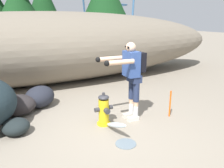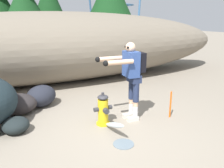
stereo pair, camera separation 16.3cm
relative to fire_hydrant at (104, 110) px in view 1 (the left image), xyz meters
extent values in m
cube|color=gray|center=(0.07, -0.37, -0.34)|extent=(56.00, 56.00, 0.04)
ellipsoid|color=#756B5B|center=(0.07, 3.87, 0.85)|extent=(13.55, 3.20, 2.34)
cylinder|color=gold|center=(0.00, 0.01, -0.30)|extent=(0.29, 0.29, 0.04)
cylinder|color=gold|center=(0.00, 0.01, -0.02)|extent=(0.21, 0.21, 0.50)
ellipsoid|color=#333338|center=(0.00, 0.01, 0.28)|extent=(0.22, 0.22, 0.10)
cylinder|color=#333338|center=(0.00, 0.01, 0.35)|extent=(0.06, 0.06, 0.05)
cylinder|color=#333338|center=(-0.15, 0.01, 0.04)|extent=(0.09, 0.09, 0.09)
cylinder|color=#333338|center=(0.15, 0.01, 0.04)|extent=(0.09, 0.09, 0.09)
cylinder|color=#333338|center=(0.00, -0.15, 0.04)|extent=(0.11, 0.09, 0.11)
ellipsoid|color=silver|center=(0.00, -0.52, -0.11)|extent=(0.10, 0.77, 0.38)
cylinder|color=slate|center=(0.00, -0.88, -0.31)|extent=(0.37, 0.37, 0.01)
cube|color=beige|center=(0.64, -0.13, -0.27)|extent=(0.26, 0.11, 0.09)
cylinder|color=white|center=(0.70, -0.13, -0.11)|extent=(0.10, 0.10, 0.24)
cylinder|color=#DBAD89|center=(0.70, -0.13, 0.07)|extent=(0.10, 0.10, 0.10)
cylinder|color=#232D4C|center=(0.70, -0.13, 0.34)|extent=(0.13, 0.13, 0.43)
cube|color=beige|center=(0.65, 0.07, -0.27)|extent=(0.26, 0.11, 0.09)
cylinder|color=white|center=(0.71, 0.07, -0.11)|extent=(0.10, 0.10, 0.24)
cylinder|color=#DBAD89|center=(0.71, 0.07, 0.07)|extent=(0.10, 0.10, 0.10)
cylinder|color=#232D4C|center=(0.71, 0.07, 0.34)|extent=(0.13, 0.13, 0.43)
cube|color=#232D4C|center=(0.70, -0.03, 0.60)|extent=(0.22, 0.33, 0.16)
cube|color=#2D4784|center=(0.62, -0.03, 0.91)|extent=(0.26, 0.37, 0.52)
cube|color=black|center=(0.82, -0.04, 0.94)|extent=(0.17, 0.29, 0.40)
sphere|color=#DBAD89|center=(0.60, -0.03, 1.25)|extent=(0.20, 0.20, 0.20)
cube|color=black|center=(0.52, -0.02, 1.26)|extent=(0.03, 0.15, 0.04)
cylinder|color=#DBAD89|center=(0.24, -0.23, 1.01)|extent=(0.58, 0.12, 0.09)
sphere|color=black|center=(-0.03, -0.21, 1.01)|extent=(0.11, 0.11, 0.11)
cylinder|color=#DBAD89|center=(0.26, 0.21, 1.01)|extent=(0.58, 0.12, 0.09)
sphere|color=black|center=(-0.01, 0.23, 1.01)|extent=(0.11, 0.11, 0.11)
ellipsoid|color=#282425|center=(-1.52, 1.38, -0.09)|extent=(1.01, 0.97, 0.45)
ellipsoid|color=#21242D|center=(-0.96, 1.65, -0.06)|extent=(1.04, 1.04, 0.52)
ellipsoid|color=black|center=(-1.66, 0.40, -0.16)|extent=(0.72, 0.72, 0.31)
cylinder|color=#47331E|center=(-0.42, 8.45, 0.53)|extent=(0.28, 0.28, 1.69)
cone|color=#143D19|center=(-0.42, 8.45, 2.46)|extent=(2.29, 2.29, 2.17)
cylinder|color=#47331E|center=(1.20, 10.58, 0.47)|extent=(0.27, 0.27, 1.57)
cone|color=#143D19|center=(1.20, 10.58, 2.66)|extent=(2.27, 2.27, 2.80)
cylinder|color=#47331E|center=(3.78, 7.59, 0.56)|extent=(0.33, 0.33, 1.76)
cylinder|color=#386089|center=(8.74, 15.60, 2.79)|extent=(1.08, 1.08, 6.25)
cylinder|color=#386089|center=(5.69, 15.60, 2.79)|extent=(1.08, 1.08, 6.25)
cylinder|color=#386089|center=(8.74, 12.55, 2.79)|extent=(1.08, 1.08, 6.25)
cylinder|color=#386089|center=(5.69, 12.55, 2.79)|extent=(1.08, 1.08, 6.25)
torus|color=#386089|center=(7.22, 14.07, 2.79)|extent=(3.27, 3.27, 0.10)
cylinder|color=#E55914|center=(1.48, -0.32, -0.02)|extent=(0.04, 0.04, 0.60)
camera|label=1|loc=(-1.90, -3.97, 1.84)|focal=37.16mm
camera|label=2|loc=(-1.76, -4.04, 1.84)|focal=37.16mm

